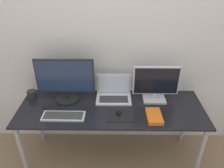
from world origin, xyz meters
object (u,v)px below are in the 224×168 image
object	(u,v)px
keyboard	(63,116)
mug	(32,94)
monitor_right	(156,84)
book	(154,116)
mouse	(119,113)
laptop	(114,93)
monitor_left	(65,80)

from	to	relation	value
keyboard	mug	size ratio (longest dim) A/B	4.28
monitor_right	book	size ratio (longest dim) A/B	2.00
keyboard	book	xyz separation A→B (m)	(0.85, -0.01, 0.01)
keyboard	book	distance (m)	0.85
keyboard	mouse	bearing A→B (deg)	4.64
laptop	mug	distance (m)	0.87
laptop	keyboard	world-z (taller)	laptop
monitor_right	mug	bearing A→B (deg)	178.91
mouse	book	distance (m)	0.33
mouse	mug	xyz separation A→B (m)	(-0.92, 0.27, 0.02)
mouse	mug	bearing A→B (deg)	163.39
keyboard	book	size ratio (longest dim) A/B	1.74
monitor_left	laptop	bearing A→B (deg)	5.42
monitor_left	laptop	distance (m)	0.52
mouse	monitor_right	bearing A→B (deg)	33.50
monitor_left	mug	xyz separation A→B (m)	(-0.38, 0.02, -0.19)
laptop	mouse	distance (m)	0.30
mouse	mug	world-z (taller)	mug
book	mug	bearing A→B (deg)	165.56
book	laptop	bearing A→B (deg)	137.85
keyboard	monitor_right	bearing A→B (deg)	18.01
keyboard	mug	xyz separation A→B (m)	(-0.40, 0.32, 0.03)
laptop	mouse	size ratio (longest dim) A/B	5.58
monitor_left	monitor_right	distance (m)	0.91
monitor_left	mug	world-z (taller)	monitor_left
laptop	book	bearing A→B (deg)	-42.15
monitor_right	monitor_left	bearing A→B (deg)	-180.00
monitor_right	book	bearing A→B (deg)	-98.81
monitor_left	mug	bearing A→B (deg)	176.31
monitor_left	mouse	size ratio (longest dim) A/B	9.00
book	mug	size ratio (longest dim) A/B	2.46
keyboard	mug	distance (m)	0.51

